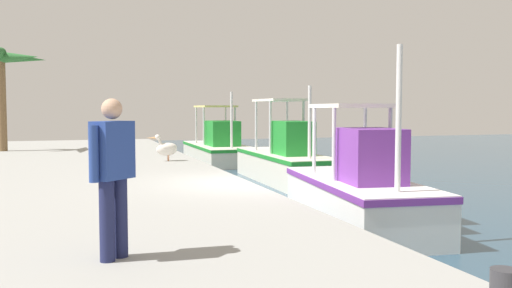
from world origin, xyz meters
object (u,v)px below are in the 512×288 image
at_px(fishing_boat_nearest, 219,148).
at_px(palm_tree, 2,64).
at_px(fisherman_standing, 113,170).
at_px(fishing_boat_third, 359,192).
at_px(fishing_boat_second, 285,161).
at_px(pelican, 167,148).

height_order(fishing_boat_nearest, palm_tree, palm_tree).
bearing_deg(fisherman_standing, fishing_boat_third, 127.67).
distance_m(fishing_boat_nearest, fishing_boat_second, 7.17).
bearing_deg(fishing_boat_nearest, fishing_boat_third, -2.42).
distance_m(pelican, palm_tree, 8.34).
xyz_separation_m(fishing_boat_third, fisherman_standing, (3.94, -5.10, 1.05)).
distance_m(fisherman_standing, palm_tree, 17.13).
relative_size(fishing_boat_nearest, pelican, 6.76).
bearing_deg(fishing_boat_second, palm_tree, -123.19).
height_order(fishing_boat_nearest, pelican, fishing_boat_nearest).
distance_m(fishing_boat_third, fisherman_standing, 6.53).
xyz_separation_m(fishing_boat_second, fisherman_standing, (10.77, -6.12, 1.05)).
xyz_separation_m(fishing_boat_nearest, fishing_boat_third, (13.98, -0.59, 0.08)).
bearing_deg(fishing_boat_second, fishing_boat_third, -8.48).
bearing_deg(fishing_boat_nearest, fishing_boat_second, 3.42).
relative_size(pelican, fisherman_standing, 0.55).
bearing_deg(fisherman_standing, pelican, 168.24).
xyz_separation_m(fishing_boat_third, pelican, (-6.95, -2.83, 0.49)).
relative_size(fishing_boat_second, pelican, 6.11).
xyz_separation_m(fishing_boat_nearest, fishing_boat_second, (7.16, 0.43, 0.07)).
relative_size(fisherman_standing, palm_tree, 0.44).
bearing_deg(fishing_boat_second, fisherman_standing, -29.61).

